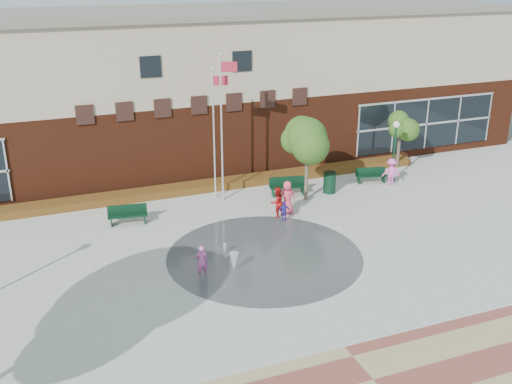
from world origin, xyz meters
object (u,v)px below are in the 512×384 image
object	(u,v)px
flagpole_left	(222,121)
trash_can	(330,182)
bench_left	(128,218)
child_splash	(202,261)
flagpole_right	(215,128)

from	to	relation	value
flagpole_left	trash_can	size ratio (longest dim) A/B	6.50
bench_left	child_splash	distance (m)	6.50
child_splash	flagpole_right	bearing A→B (deg)	-108.73
bench_left	trash_can	world-z (taller)	trash_can
trash_can	child_splash	size ratio (longest dim) A/B	0.87
flagpole_left	flagpole_right	world-z (taller)	flagpole_left
trash_can	flagpole_left	bearing A→B (deg)	169.32
bench_left	flagpole_right	bearing A→B (deg)	27.77
flagpole_right	child_splash	xyz separation A→B (m)	(-3.16, -8.00, -3.18)
flagpole_right	trash_can	distance (m)	6.98
bench_left	trash_can	bearing A→B (deg)	9.35
flagpole_right	bench_left	world-z (taller)	flagpole_right
flagpole_right	trash_can	xyz separation A→B (m)	(5.97, -1.58, -3.27)
flagpole_left	flagpole_right	distance (m)	0.70
bench_left	child_splash	xyz separation A→B (m)	(1.86, -6.22, 0.38)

